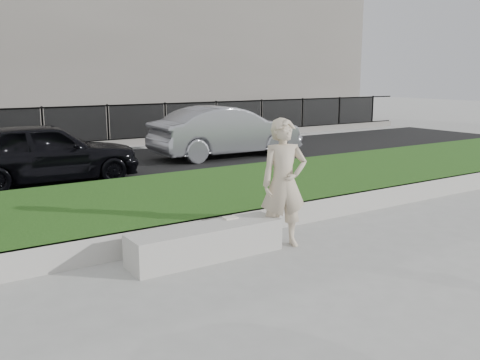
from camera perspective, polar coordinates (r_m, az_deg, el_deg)
ground at (r=8.22m, az=4.88°, el=-7.57°), size 90.00×90.00×0.00m
grass_bank at (r=10.58m, az=-5.23°, el=-2.16°), size 34.00×4.00×0.40m
grass_kerb at (r=8.96m, az=0.76°, el=-4.59°), size 34.00×0.08×0.40m
street at (r=15.59m, az=-14.88°, el=1.17°), size 34.00×7.00×0.04m
far_pavement at (r=19.86m, az=-19.11°, el=3.14°), size 34.00×3.00×0.12m
iron_fence at (r=18.84m, az=-18.42°, el=4.26°), size 32.00×0.30×1.50m
building_facade at (r=26.63m, az=-23.79°, el=15.40°), size 34.00×10.00×10.00m
stone_bench at (r=7.84m, az=-3.60°, el=-6.64°), size 2.34×0.58×0.48m
man at (r=8.23m, az=4.69°, el=-0.34°), size 0.84×0.69×1.99m
book at (r=8.17m, az=-1.04°, el=-4.04°), size 0.22×0.17×0.02m
car_dark at (r=13.72m, az=-20.09°, el=2.80°), size 4.52×2.06×1.50m
car_silver at (r=17.11m, az=-1.46°, el=5.19°), size 4.90×1.77×1.60m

